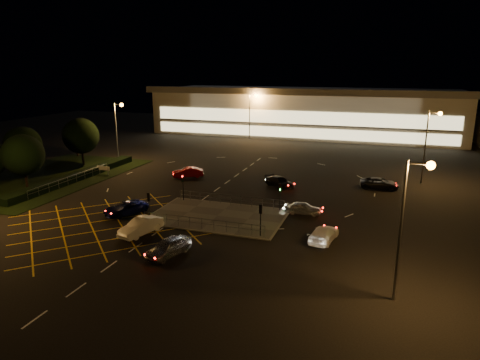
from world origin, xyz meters
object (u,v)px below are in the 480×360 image
(car_left_blue, at_px, (126,208))
(car_circ_red, at_px, (188,172))
(signal_sw, at_px, (149,201))
(car_approach_white, at_px, (324,234))
(car_far_dkgrey, at_px, (280,182))
(car_queue_white, at_px, (141,226))
(car_east_grey, at_px, (379,183))
(signal_nw, at_px, (183,182))
(car_near_silver, at_px, (168,247))
(car_right_silver, at_px, (303,208))
(signal_ne, at_px, (280,191))
(signal_se, at_px, (261,213))

(car_left_blue, distance_m, car_circ_red, 17.01)
(signal_sw, bearing_deg, car_approach_white, -176.93)
(car_far_dkgrey, relative_size, car_circ_red, 1.01)
(car_queue_white, relative_size, car_left_blue, 0.97)
(car_circ_red, bearing_deg, car_east_grey, 67.85)
(signal_nw, bearing_deg, car_queue_white, -85.96)
(car_far_dkgrey, distance_m, car_circ_red, 14.04)
(car_far_dkgrey, height_order, car_approach_white, car_approach_white)
(signal_nw, height_order, car_approach_white, signal_nw)
(car_near_silver, height_order, car_right_silver, car_near_silver)
(signal_nw, xyz_separation_m, car_queue_white, (0.78, -10.99, -1.58))
(car_near_silver, bearing_deg, car_circ_red, 128.91)
(signal_ne, relative_size, car_queue_white, 0.66)
(signal_sw, relative_size, car_approach_white, 0.66)
(car_near_silver, distance_m, car_queue_white, 6.00)
(car_far_dkgrey, bearing_deg, signal_nw, 166.53)
(signal_se, relative_size, car_near_silver, 0.68)
(car_queue_white, bearing_deg, signal_se, 29.21)
(car_left_blue, xyz_separation_m, car_circ_red, (-0.46, 17.00, 0.05))
(signal_nw, height_order, car_far_dkgrey, signal_nw)
(car_far_dkgrey, relative_size, car_approach_white, 0.95)
(car_left_blue, bearing_deg, signal_se, 20.19)
(signal_se, height_order, car_right_silver, signal_se)
(car_far_dkgrey, xyz_separation_m, car_east_grey, (12.87, 3.31, 0.04))
(signal_sw, bearing_deg, car_circ_red, -76.63)
(signal_se, height_order, signal_ne, same)
(signal_ne, xyz_separation_m, car_right_silver, (2.67, -0.09, -1.69))
(car_right_silver, distance_m, car_east_grey, 15.56)
(car_far_dkgrey, distance_m, car_approach_white, 18.99)
(car_approach_white, bearing_deg, signal_sw, 12.57)
(signal_sw, height_order, signal_se, same)
(car_queue_white, height_order, car_circ_red, car_queue_white)
(signal_sw, height_order, car_right_silver, signal_sw)
(car_far_dkgrey, bearing_deg, signal_se, -142.26)
(signal_sw, relative_size, car_left_blue, 0.64)
(car_queue_white, bearing_deg, car_right_silver, 52.33)
(car_left_blue, distance_m, car_approach_white, 21.84)
(signal_nw, distance_m, car_circ_red, 11.66)
(car_near_silver, distance_m, car_east_grey, 32.61)
(signal_nw, bearing_deg, car_east_grey, 30.77)
(car_near_silver, distance_m, car_left_blue, 12.61)
(signal_nw, height_order, car_near_silver, signal_nw)
(car_queue_white, relative_size, car_right_silver, 1.21)
(signal_sw, xyz_separation_m, signal_ne, (12.00, 7.99, 0.00))
(signal_se, distance_m, car_queue_white, 11.73)
(signal_se, distance_m, car_approach_white, 6.17)
(signal_sw, relative_size, signal_ne, 1.00)
(signal_nw, height_order, car_east_grey, signal_nw)
(signal_se, bearing_deg, car_near_silver, 45.77)
(car_queue_white, bearing_deg, car_approach_white, 27.27)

